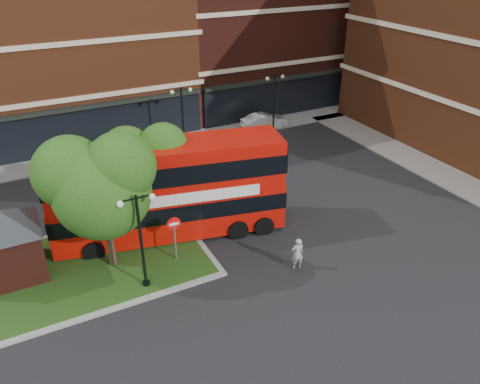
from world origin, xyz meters
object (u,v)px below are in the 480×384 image
bus (168,184)px  woman (297,253)px  car_silver (118,148)px  car_white (264,121)px

bus → woman: 7.69m
woman → car_silver: 18.37m
woman → car_white: size_ratio=0.43×
car_silver → car_white: car_white is taller
car_white → bus: bearing=135.6°
car_silver → bus: bearing=-177.6°
bus → car_white: bearing=54.9°
bus → car_silver: bearing=101.8°
woman → car_silver: bearing=-65.1°
woman → car_white: bearing=-104.0°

